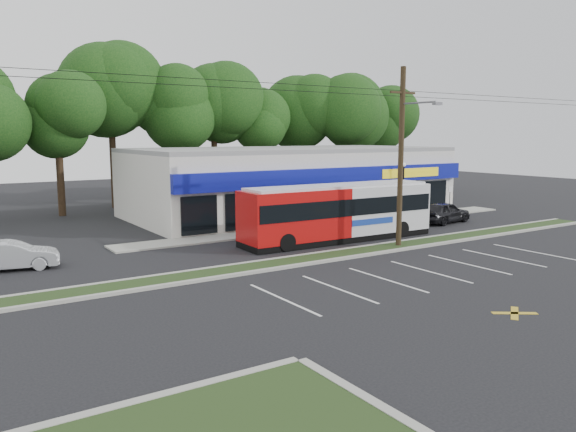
% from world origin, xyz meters
% --- Properties ---
extents(ground, '(120.00, 120.00, 0.00)m').
position_xyz_m(ground, '(0.00, 0.00, 0.00)').
color(ground, black).
rests_on(ground, ground).
extents(grass_strip, '(40.00, 1.60, 0.12)m').
position_xyz_m(grass_strip, '(0.00, 1.00, 0.06)').
color(grass_strip, '#253314').
rests_on(grass_strip, ground).
extents(curb_south, '(40.00, 0.25, 0.14)m').
position_xyz_m(curb_south, '(0.00, 0.15, 0.07)').
color(curb_south, '#9E9E93').
rests_on(curb_south, ground).
extents(curb_north, '(40.00, 0.25, 0.14)m').
position_xyz_m(curb_north, '(0.00, 1.85, 0.07)').
color(curb_north, '#9E9E93').
rests_on(curb_north, ground).
extents(sidewalk, '(32.00, 2.20, 0.10)m').
position_xyz_m(sidewalk, '(5.00, 9.00, 0.05)').
color(sidewalk, '#9E9E93').
rests_on(sidewalk, ground).
extents(strip_mall, '(25.00, 12.55, 5.30)m').
position_xyz_m(strip_mall, '(5.50, 15.91, 2.65)').
color(strip_mall, beige).
rests_on(strip_mall, ground).
extents(utility_pole, '(50.00, 2.77, 10.00)m').
position_xyz_m(utility_pole, '(2.83, 0.93, 5.41)').
color(utility_pole, black).
rests_on(utility_pole, ground).
extents(lamp_post, '(0.30, 0.30, 4.25)m').
position_xyz_m(lamp_post, '(11.00, 8.80, 2.67)').
color(lamp_post, black).
rests_on(lamp_post, ground).
extents(sign_post, '(0.45, 0.10, 2.23)m').
position_xyz_m(sign_post, '(16.00, 8.57, 1.56)').
color(sign_post, '#59595E').
rests_on(sign_post, ground).
extents(tree_line, '(46.76, 6.76, 11.83)m').
position_xyz_m(tree_line, '(4.00, 26.00, 8.42)').
color(tree_line, black).
rests_on(tree_line, ground).
extents(metrobus, '(12.62, 3.00, 3.37)m').
position_xyz_m(metrobus, '(1.45, 4.50, 1.79)').
color(metrobus, '#B00E0D').
rests_on(metrobus, ground).
extents(car_dark, '(4.82, 2.48, 1.57)m').
position_xyz_m(car_dark, '(12.02, 5.65, 0.79)').
color(car_dark, black).
rests_on(car_dark, ground).
extents(car_silver, '(4.37, 2.23, 1.37)m').
position_xyz_m(car_silver, '(-16.11, 7.00, 0.69)').
color(car_silver, '#AEB0B6').
rests_on(car_silver, ground).
extents(pedestrian_a, '(0.79, 0.77, 1.83)m').
position_xyz_m(pedestrian_a, '(7.18, 8.07, 0.92)').
color(pedestrian_a, beige).
rests_on(pedestrian_a, ground).
extents(pedestrian_b, '(0.89, 0.71, 1.78)m').
position_xyz_m(pedestrian_b, '(9.00, 6.41, 0.89)').
color(pedestrian_b, beige).
rests_on(pedestrian_b, ground).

